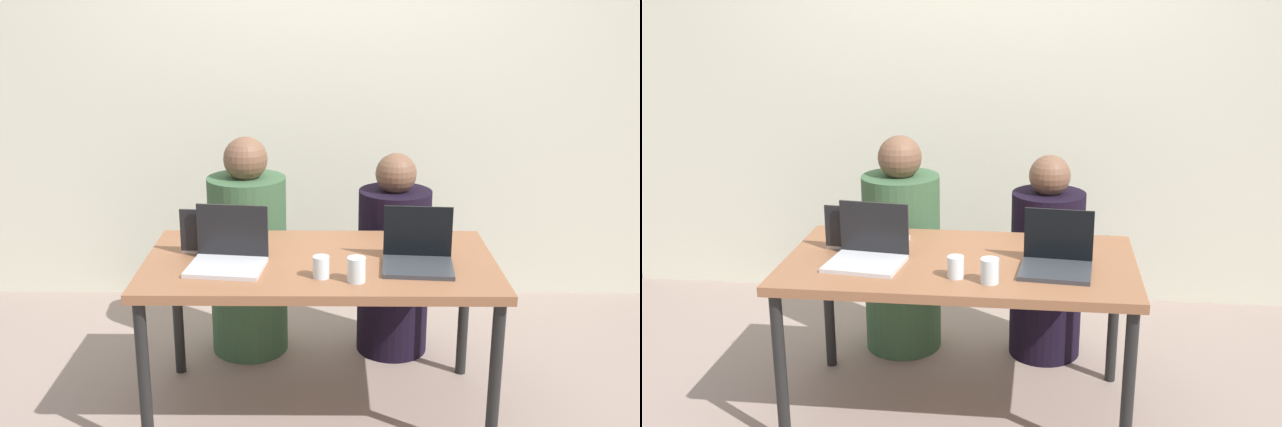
{
  "view_description": "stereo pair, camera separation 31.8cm",
  "coord_description": "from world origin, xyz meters",
  "views": [
    {
      "loc": [
        0.03,
        -2.97,
        1.82
      ],
      "look_at": [
        0.0,
        0.08,
        0.9
      ],
      "focal_mm": 42.0,
      "sensor_mm": 36.0,
      "label": 1
    },
    {
      "loc": [
        0.34,
        -2.95,
        1.82
      ],
      "look_at": [
        0.0,
        0.08,
        0.9
      ],
      "focal_mm": 42.0,
      "sensor_mm": 36.0,
      "label": 2
    }
  ],
  "objects": [
    {
      "name": "person_on_right",
      "position": [
        0.37,
        0.61,
        0.46
      ],
      "size": [
        0.43,
        0.43,
        1.05
      ],
      "rotation": [
        0.0,
        0.0,
        3.35
      ],
      "color": "black",
      "rests_on": "ground"
    },
    {
      "name": "back_wall",
      "position": [
        0.0,
        1.4,
        1.21
      ],
      "size": [
        4.5,
        0.1,
        2.43
      ],
      "primitive_type": "cube",
      "color": "beige",
      "rests_on": "ground"
    },
    {
      "name": "water_glass_center",
      "position": [
        0.01,
        -0.2,
        0.76
      ],
      "size": [
        0.07,
        0.07,
        0.09
      ],
      "color": "silver",
      "rests_on": "desk"
    },
    {
      "name": "ground_plane",
      "position": [
        0.0,
        0.0,
        0.0
      ],
      "size": [
        12.0,
        12.0,
        0.0
      ],
      "primitive_type": "plane",
      "color": "gray"
    },
    {
      "name": "water_glass_right",
      "position": [
        0.14,
        -0.24,
        0.76
      ],
      "size": [
        0.07,
        0.07,
        0.1
      ],
      "color": "silver",
      "rests_on": "desk"
    },
    {
      "name": "laptop_back_left",
      "position": [
        -0.43,
        0.12,
        0.76
      ],
      "size": [
        0.34,
        0.25,
        0.2
      ],
      "rotation": [
        0.0,
        0.0,
        3.05
      ],
      "color": "silver",
      "rests_on": "desk"
    },
    {
      "name": "laptop_front_left",
      "position": [
        -0.38,
        -0.07,
        0.77
      ],
      "size": [
        0.33,
        0.3,
        0.24
      ],
      "rotation": [
        0.0,
        0.0,
        -0.12
      ],
      "color": "silver",
      "rests_on": "desk"
    },
    {
      "name": "person_on_left",
      "position": [
        -0.37,
        0.61,
        0.5
      ],
      "size": [
        0.49,
        0.49,
        1.13
      ],
      "rotation": [
        0.0,
        0.0,
        2.86
      ],
      "color": "#385A39",
      "rests_on": "ground"
    },
    {
      "name": "desk",
      "position": [
        0.0,
        0.0,
        0.65
      ],
      "size": [
        1.48,
        0.79,
        0.72
      ],
      "color": "brown",
      "rests_on": "ground"
    },
    {
      "name": "laptop_front_right",
      "position": [
        0.4,
        -0.07,
        0.77
      ],
      "size": [
        0.31,
        0.28,
        0.23
      ],
      "rotation": [
        0.0,
        0.0,
        -0.09
      ],
      "color": "#34373D",
      "rests_on": "desk"
    }
  ]
}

